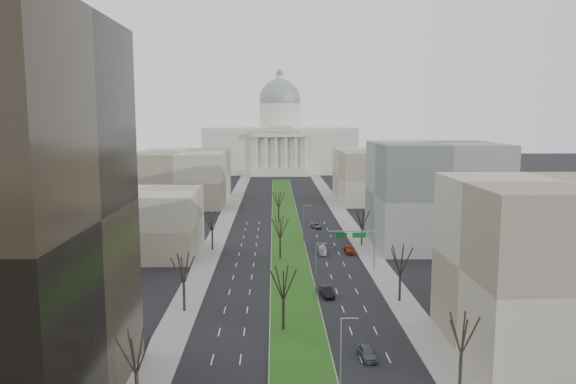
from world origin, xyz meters
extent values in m
plane|color=black|center=(0.00, 120.00, 0.00)|extent=(600.00, 600.00, 0.00)
cube|color=#999993|center=(0.00, 119.00, 0.07)|extent=(8.00, 222.00, 0.15)
cube|color=#1A4311|center=(0.00, 119.00, 0.17)|extent=(7.70, 221.70, 0.06)
cube|color=gray|center=(-17.50, 95.00, 0.07)|extent=(5.00, 330.00, 0.15)
cube|color=gray|center=(17.50, 95.00, 0.07)|extent=(5.00, 330.00, 0.15)
cube|color=beige|center=(0.00, 270.00, 12.00)|extent=(80.00, 40.00, 24.00)
cube|color=beige|center=(0.00, 247.00, 2.00)|extent=(30.00, 6.00, 4.00)
cube|color=beige|center=(0.00, 247.00, 21.00)|extent=(28.00, 5.00, 2.50)
cube|color=beige|center=(0.00, 247.00, 23.00)|extent=(20.00, 5.00, 1.80)
cube|color=beige|center=(0.00, 247.00, 24.60)|extent=(12.00, 5.00, 1.60)
cylinder|color=beige|center=(0.00, 270.00, 30.00)|extent=(22.00, 22.00, 14.00)
sphere|color=gray|center=(0.00, 270.00, 39.00)|extent=(22.00, 22.00, 22.00)
cylinder|color=beige|center=(0.00, 270.00, 50.00)|extent=(4.00, 4.00, 4.00)
sphere|color=gray|center=(0.00, 270.00, 53.00)|extent=(4.00, 4.00, 4.00)
cylinder|color=beige|center=(-12.50, 247.00, 12.00)|extent=(2.00, 2.00, 16.00)
cylinder|color=beige|center=(-7.50, 247.00, 12.00)|extent=(2.00, 2.00, 16.00)
cylinder|color=beige|center=(-2.50, 247.00, 12.00)|extent=(2.00, 2.00, 16.00)
cylinder|color=beige|center=(2.50, 247.00, 12.00)|extent=(2.00, 2.00, 16.00)
cylinder|color=beige|center=(7.50, 247.00, 12.00)|extent=(2.00, 2.00, 16.00)
cylinder|color=beige|center=(12.50, 247.00, 12.00)|extent=(2.00, 2.00, 16.00)
cube|color=tan|center=(-33.00, 85.00, 7.00)|extent=(26.00, 22.00, 14.00)
cube|color=gray|center=(33.00, 32.00, 11.00)|extent=(26.00, 24.00, 22.00)
cube|color=slate|center=(34.00, 92.00, 12.00)|extent=(28.00, 26.00, 24.00)
cube|color=gray|center=(-35.00, 160.00, 9.00)|extent=(30.00, 40.00, 18.00)
cube|color=tan|center=(35.00, 165.00, 9.00)|extent=(30.00, 40.00, 18.00)
cylinder|color=black|center=(-17.20, 48.00, 2.16)|extent=(0.40, 0.40, 4.32)
cylinder|color=black|center=(-17.20, 88.00, 2.11)|extent=(0.40, 0.40, 4.22)
cylinder|color=black|center=(17.20, 22.00, 2.06)|extent=(0.40, 0.40, 4.13)
cylinder|color=black|center=(17.20, 52.00, 2.21)|extent=(0.40, 0.40, 4.42)
cylinder|color=black|center=(17.20, 92.00, 2.02)|extent=(0.40, 0.40, 4.03)
cylinder|color=black|center=(-2.00, 40.00, 2.16)|extent=(0.40, 0.40, 4.32)
cylinder|color=black|center=(-2.00, 80.00, 2.16)|extent=(0.40, 0.40, 4.32)
cylinder|color=black|center=(-2.00, 120.00, 2.16)|extent=(0.40, 0.40, 4.32)
cylinder|color=gray|center=(3.70, 20.00, 4.50)|extent=(0.20, 0.20, 9.00)
cylinder|color=gray|center=(4.60, 20.00, 9.10)|extent=(1.80, 0.12, 0.12)
cylinder|color=gray|center=(3.70, 55.00, 4.50)|extent=(0.20, 0.20, 9.00)
cylinder|color=gray|center=(4.60, 55.00, 9.10)|extent=(1.80, 0.12, 0.12)
cylinder|color=gray|center=(3.70, 95.00, 4.50)|extent=(0.20, 0.20, 9.00)
cylinder|color=gray|center=(4.60, 95.00, 9.10)|extent=(1.80, 0.12, 0.12)
cylinder|color=gray|center=(16.20, 70.00, 4.00)|extent=(0.24, 0.24, 8.00)
cylinder|color=gray|center=(11.70, 70.00, 8.00)|extent=(9.00, 0.18, 0.18)
cube|color=#0C591E|center=(13.20, 70.08, 7.20)|extent=(2.60, 0.08, 1.00)
cube|color=#0C591E|center=(9.70, 70.08, 7.20)|extent=(2.20, 0.08, 1.00)
imported|color=#4B4F53|center=(8.30, 30.45, 0.78)|extent=(2.27, 4.74, 1.56)
imported|color=black|center=(5.53, 54.88, 0.80)|extent=(2.39, 5.05, 1.60)
imported|color=maroon|center=(13.50, 84.95, 0.80)|extent=(2.28, 5.50, 1.59)
imported|color=#4B4E52|center=(8.16, 112.97, 0.64)|extent=(2.71, 4.87, 1.29)
imported|color=silver|center=(7.26, 84.53, 0.88)|extent=(1.54, 6.36, 1.77)
camera|label=1|loc=(-3.22, -35.96, 29.95)|focal=35.00mm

